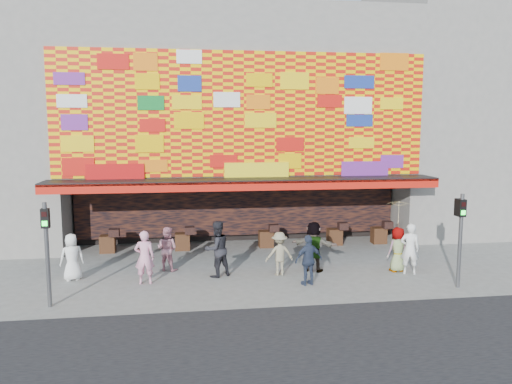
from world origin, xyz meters
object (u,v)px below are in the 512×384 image
ped_d (279,254)px  ped_i (167,249)px  ped_b (145,257)px  ped_h (410,249)px  ped_g (398,249)px  ped_f (314,246)px  ped_a (72,257)px  signal_right (461,230)px  ped_e (309,260)px  parasol (399,212)px  signal_left (47,243)px  ped_c (217,249)px

ped_d → ped_i: size_ratio=0.96×
ped_b → ped_h: size_ratio=0.99×
ped_b → ped_g: size_ratio=1.11×
ped_f → ped_i: 5.18m
ped_a → signal_right: bearing=148.2°
ped_a → ped_g: ped_g is taller
ped_e → ped_h: (3.75, 0.68, 0.07)m
signal_right → ped_e: bearing=169.2°
ped_a → parasol: bearing=156.8°
ped_b → ped_d: 4.51m
ped_a → ped_f: (8.19, -0.11, 0.11)m
ped_h → ped_i: ped_h is taller
ped_a → ped_i: ped_a is taller
ped_b → ped_f: 5.81m
signal_right → ped_b: signal_right is taller
signal_left → ped_h: signal_left is taller
ped_a → ped_i: size_ratio=1.00×
ped_h → ped_i: bearing=5.8°
signal_left → parasol: signal_left is taller
ped_b → ped_g: 8.70m
ped_f → parasol: (2.92, -0.44, 1.22)m
ped_e → parasol: size_ratio=0.92×
ped_i → ped_b: bearing=91.6°
signal_left → ped_e: signal_left is taller
signal_right → ped_c: 7.89m
ped_c → ped_d: (2.13, -0.13, -0.21)m
signal_left → signal_right: size_ratio=1.00×
signal_right → ped_a: bearing=168.6°
ped_b → ped_f: size_ratio=0.98×
signal_right → ped_i: 9.82m
parasol → ped_g: bearing=0.0°
ped_e → ped_g: 3.62m
signal_left → ped_h: (11.49, 1.57, -0.97)m
ped_c → parasol: bearing=149.2°
ped_b → ped_f: ped_f is taller
parasol → ped_i: bearing=171.0°
ped_d → ped_i: (-3.83, 1.12, 0.03)m
ped_f → ped_i: (-5.11, 0.83, -0.11)m
ped_a → ped_h: bearing=155.1°
ped_i → parasol: 8.24m
ped_e → ped_g: size_ratio=1.04×
ped_b → ped_h: 8.98m
ped_b → signal_left: bearing=36.5°
signal_left → ped_i: size_ratio=1.91×
ped_e → ped_a: bearing=-26.8°
signal_left → ped_d: size_ratio=2.00×
ped_f → parasol: size_ratio=1.01×
parasol → signal_right: bearing=-58.4°
ped_b → ped_f: (5.77, 0.61, 0.01)m
ped_a → ped_d: ped_a is taller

